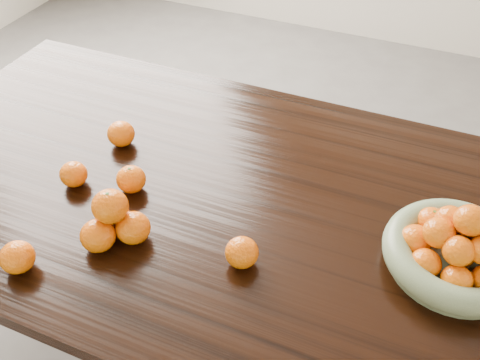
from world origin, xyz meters
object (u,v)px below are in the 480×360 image
at_px(dining_table, 247,226).
at_px(loose_orange_0, 131,179).
at_px(fruit_bowl, 457,250).
at_px(orange_pyramid, 113,220).

bearing_deg(dining_table, loose_orange_0, -165.05).
bearing_deg(fruit_bowl, loose_orange_0, -175.19).
xyz_separation_m(fruit_bowl, orange_pyramid, (-0.72, -0.21, 0.01)).
relative_size(orange_pyramid, loose_orange_0, 2.11).
relative_size(dining_table, orange_pyramid, 12.90).
distance_m(dining_table, loose_orange_0, 0.32).
xyz_separation_m(dining_table, orange_pyramid, (-0.23, -0.23, 0.14)).
bearing_deg(orange_pyramid, loose_orange_0, 108.12).
bearing_deg(fruit_bowl, orange_pyramid, -163.35).
distance_m(fruit_bowl, loose_orange_0, 0.77).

